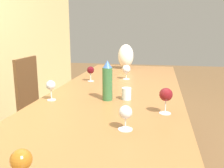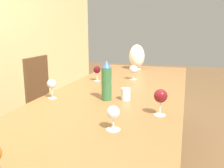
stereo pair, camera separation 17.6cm
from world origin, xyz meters
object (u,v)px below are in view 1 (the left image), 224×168
(vase, at_px, (126,56))
(wine_glass_4, at_px, (166,95))
(wine_glass_2, at_px, (51,86))
(water_tumbler, at_px, (126,94))
(wine_glass_6, at_px, (126,69))
(chair_far, at_px, (40,103))
(wine_glass_0, at_px, (21,161))
(wine_glass_1, at_px, (91,70))
(wine_glass_5, at_px, (125,113))
(water_bottle, at_px, (107,81))

(vase, distance_m, wine_glass_4, 1.64)
(vase, height_order, wine_glass_2, vase)
(water_tumbler, height_order, wine_glass_6, wine_glass_6)
(wine_glass_4, distance_m, wine_glass_6, 1.02)
(vase, relative_size, chair_far, 0.30)
(wine_glass_0, height_order, wine_glass_6, same)
(wine_glass_1, relative_size, wine_glass_4, 0.91)
(wine_glass_2, distance_m, chair_far, 0.91)
(wine_glass_6, distance_m, chair_far, 0.94)
(wine_glass_5, bearing_deg, wine_glass_1, 23.90)
(water_bottle, height_order, wine_glass_5, water_bottle)
(wine_glass_0, height_order, wine_glass_2, same)
(water_tumbler, xyz_separation_m, wine_glass_2, (-0.11, 0.51, 0.06))
(wine_glass_4, bearing_deg, water_bottle, 61.44)
(water_tumbler, bearing_deg, wine_glass_0, 170.60)
(water_bottle, distance_m, vase, 1.37)
(wine_glass_2, bearing_deg, wine_glass_6, -26.73)
(water_bottle, distance_m, wine_glass_6, 0.74)
(wine_glass_2, xyz_separation_m, wine_glass_4, (-0.13, -0.77, 0.01))
(vase, height_order, wine_glass_5, vase)
(wine_glass_0, height_order, wine_glass_4, wine_glass_4)
(vase, relative_size, wine_glass_1, 2.12)
(wine_glass_1, bearing_deg, vase, -15.92)
(wine_glass_2, distance_m, wine_glass_5, 0.71)
(vase, distance_m, wine_glass_6, 0.63)
(water_tumbler, distance_m, wine_glass_4, 0.37)
(water_bottle, bearing_deg, wine_glass_4, -118.56)
(wine_glass_6, bearing_deg, water_tumbler, -172.24)
(wine_glass_6, bearing_deg, wine_glass_5, -172.55)
(wine_glass_0, relative_size, chair_far, 0.14)
(wine_glass_5, bearing_deg, vase, 7.75)
(wine_glass_2, height_order, wine_glass_5, wine_glass_2)
(wine_glass_1, xyz_separation_m, chair_far, (0.03, 0.55, -0.36))
(chair_far, bearing_deg, water_tumbler, -121.15)
(water_bottle, relative_size, wine_glass_1, 1.97)
(wine_glass_1, relative_size, wine_glass_6, 1.00)
(water_tumbler, xyz_separation_m, wine_glass_5, (-0.52, -0.06, 0.04))
(wine_glass_4, xyz_separation_m, wine_glass_6, (0.95, 0.36, -0.01))
(wine_glass_2, relative_size, wine_glass_5, 1.13)
(wine_glass_1, bearing_deg, wine_glass_4, -139.80)
(water_bottle, bearing_deg, wine_glass_1, 25.90)
(vase, xyz_separation_m, wine_glass_0, (-2.38, -0.01, -0.05))
(water_bottle, xyz_separation_m, chair_far, (0.62, 0.83, -0.39))
(water_tumbler, bearing_deg, wine_glass_5, -172.98)
(wine_glass_4, bearing_deg, wine_glass_1, 40.20)
(wine_glass_5, bearing_deg, wine_glass_6, 7.45)
(wine_glass_1, height_order, wine_glass_4, wine_glass_4)
(water_bottle, xyz_separation_m, water_tumbler, (0.04, -0.13, -0.09))
(wine_glass_0, bearing_deg, water_bottle, -2.64)
(water_tumbler, height_order, chair_far, chair_far)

